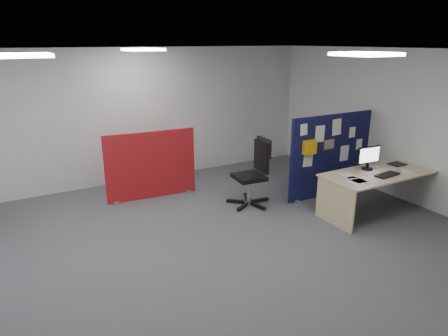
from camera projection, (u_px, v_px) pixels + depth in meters
name	position (u px, v px, depth m)	size (l,w,h in m)	color
floor	(179.00, 263.00, 5.31)	(9.00, 9.00, 0.00)	#4E5155
ceiling	(171.00, 52.00, 4.48)	(9.00, 7.00, 0.02)	white
wall_back	(106.00, 119.00, 7.80)	(9.00, 0.02, 2.70)	silver
wall_right	(414.00, 128.00, 6.98)	(0.02, 7.00, 2.70)	silver
ceiling_lights	(175.00, 52.00, 5.20)	(4.10, 4.10, 0.04)	white
navy_divider	(330.00, 155.00, 7.43)	(1.87, 0.30, 1.55)	#0F1338
main_desk	(376.00, 180.00, 6.72)	(1.98, 0.88, 0.73)	#CABA82
monitor_main	(368.00, 157.00, 6.71)	(0.46, 0.19, 0.40)	black
keyboard	(387.00, 175.00, 6.47)	(0.45, 0.18, 0.03)	black
mouse	(397.00, 170.00, 6.68)	(0.10, 0.06, 0.03)	#ABACB0
paper_tray	(397.00, 164.00, 7.04)	(0.28, 0.22, 0.01)	black
red_divider	(151.00, 166.00, 7.34)	(1.68, 0.30, 1.26)	maroon
office_chair	(255.00, 168.00, 7.04)	(0.76, 0.78, 1.17)	black
desk_papers	(368.00, 176.00, 6.46)	(1.37, 0.85, 0.00)	white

